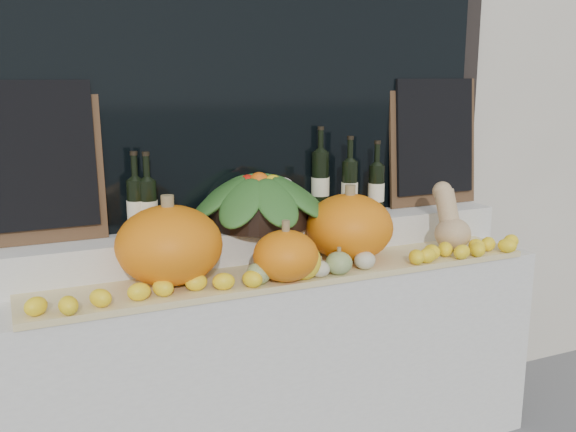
{
  "coord_description": "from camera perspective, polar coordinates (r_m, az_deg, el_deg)",
  "views": [
    {
      "loc": [
        -1.04,
        -0.85,
        1.68
      ],
      "look_at": [
        0.0,
        1.45,
        1.12
      ],
      "focal_mm": 40.0,
      "sensor_mm": 36.0,
      "label": 1
    }
  ],
  "objects": [
    {
      "name": "produce_bowl",
      "position": [
        2.75,
        -2.56,
        1.52
      ],
      "size": [
        0.65,
        0.65,
        0.24
      ],
      "color": "black",
      "rests_on": "rear_tier"
    },
    {
      "name": "wine_bottle_near_left",
      "position": [
        2.63,
        -12.32,
        0.78
      ],
      "size": [
        0.08,
        0.08,
        0.34
      ],
      "color": "black",
      "rests_on": "rear_tier"
    },
    {
      "name": "pumpkin_center",
      "position": [
        2.45,
        -0.2,
        -3.54
      ],
      "size": [
        0.31,
        0.31,
        0.2
      ],
      "primitive_type": "ellipsoid",
      "rotation": [
        0.0,
        0.0,
        0.24
      ],
      "color": "orange",
      "rests_on": "straw_bedding"
    },
    {
      "name": "straw_bedding",
      "position": [
        2.6,
        0.46,
        -5.12
      ],
      "size": [
        2.1,
        0.32,
        0.02
      ],
      "primitive_type": "cube",
      "color": "tan",
      "rests_on": "display_sill"
    },
    {
      "name": "pumpkin_right",
      "position": [
        2.73,
        5.48,
        -0.98
      ],
      "size": [
        0.42,
        0.42,
        0.28
      ],
      "primitive_type": "ellipsoid",
      "rotation": [
        0.0,
        0.0,
        0.15
      ],
      "color": "orange",
      "rests_on": "straw_bedding"
    },
    {
      "name": "wine_bottle_far_left",
      "position": [
        2.63,
        -13.32,
        0.79
      ],
      "size": [
        0.08,
        0.08,
        0.34
      ],
      "color": "black",
      "rests_on": "rear_tier"
    },
    {
      "name": "pumpkin_left",
      "position": [
        2.44,
        -10.51,
        -2.55
      ],
      "size": [
        0.46,
        0.46,
        0.3
      ],
      "primitive_type": "ellipsoid",
      "rotation": [
        0.0,
        0.0,
        -0.17
      ],
      "color": "orange",
      "rests_on": "straw_bedding"
    },
    {
      "name": "butternut_squash",
      "position": [
        2.98,
        14.22,
        -0.58
      ],
      "size": [
        0.16,
        0.22,
        0.3
      ],
      "color": "tan",
      "rests_on": "straw_bedding"
    },
    {
      "name": "wine_bottle_tall",
      "position": [
        2.94,
        2.88,
        2.93
      ],
      "size": [
        0.08,
        0.08,
        0.41
      ],
      "color": "black",
      "rests_on": "rear_tier"
    },
    {
      "name": "decorative_gourds",
      "position": [
        2.49,
        2.29,
        -4.27
      ],
      "size": [
        0.55,
        0.13,
        0.16
      ],
      "color": "#36691F",
      "rests_on": "straw_bedding"
    },
    {
      "name": "chalkboard_right",
      "position": [
        3.26,
        12.84,
        6.62
      ],
      "size": [
        0.5,
        0.09,
        0.62
      ],
      "rotation": [
        -0.09,
        0.0,
        0.0
      ],
      "color": "#4C331E",
      "rests_on": "rear_tier"
    },
    {
      "name": "wine_bottle_near_right",
      "position": [
        2.93,
        5.49,
        2.49
      ],
      "size": [
        0.08,
        0.08,
        0.37
      ],
      "color": "black",
      "rests_on": "rear_tier"
    },
    {
      "name": "wine_bottle_far_right",
      "position": [
        3.0,
        7.84,
        2.42
      ],
      "size": [
        0.08,
        0.08,
        0.34
      ],
      "color": "black",
      "rests_on": "rear_tier"
    },
    {
      "name": "chalkboard_left",
      "position": [
        2.61,
        -21.58,
        4.68
      ],
      "size": [
        0.5,
        0.09,
        0.62
      ],
      "rotation": [
        -0.09,
        0.0,
        0.0
      ],
      "color": "#4C331E",
      "rests_on": "rear_tier"
    },
    {
      "name": "display_sill",
      "position": [
        2.87,
        -0.63,
        -13.06
      ],
      "size": [
        2.3,
        0.55,
        0.88
      ],
      "primitive_type": "cube",
      "color": "silver",
      "rests_on": "ground"
    },
    {
      "name": "lemon_heap",
      "position": [
        2.49,
        1.52,
        -4.84
      ],
      "size": [
        2.2,
        0.16,
        0.06
      ],
      "primitive_type": null,
      "color": "yellow",
      "rests_on": "straw_bedding"
    },
    {
      "name": "rear_tier",
      "position": [
        2.82,
        -1.88,
        -2.27
      ],
      "size": [
        2.3,
        0.25,
        0.16
      ],
      "primitive_type": "cube",
      "color": "silver",
      "rests_on": "display_sill"
    }
  ]
}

